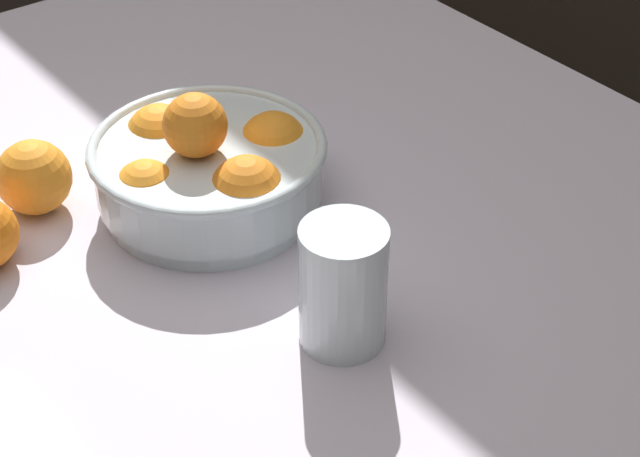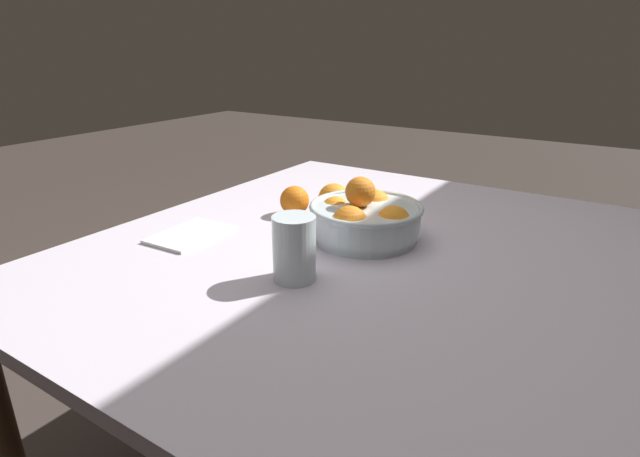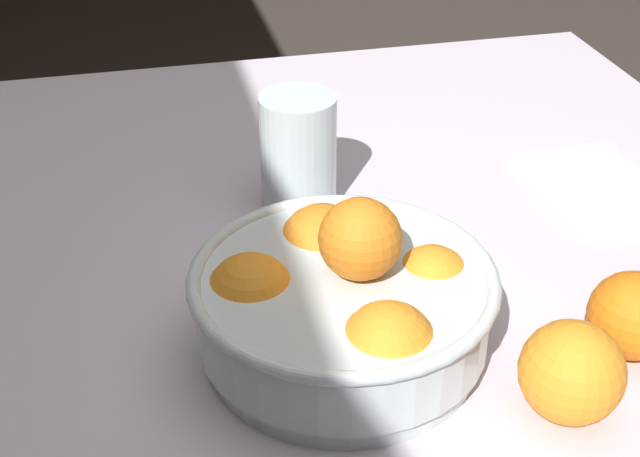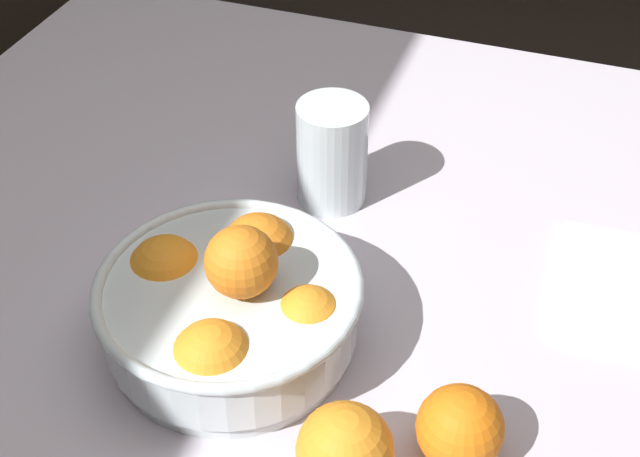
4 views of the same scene
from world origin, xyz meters
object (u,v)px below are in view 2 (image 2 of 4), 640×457
Objects in this scene: juice_glass at (294,252)px; orange_loose_front at (295,200)px; orange_loose_near_bowl at (334,199)px; fruit_bowl at (365,218)px.

orange_loose_front is (-0.31, -0.22, -0.02)m from juice_glass.
orange_loose_near_bowl is (-0.37, -0.14, -0.01)m from juice_glass.
orange_loose_front is at bearing -144.36° from juice_glass.
fruit_bowl is 2.04× the size of juice_glass.
orange_loose_front is at bearing -103.48° from fruit_bowl.
orange_loose_near_bowl is (-0.11, -0.15, -0.01)m from fruit_bowl.
juice_glass is 1.65× the size of orange_loose_front.
juice_glass is 0.38m from orange_loose_front.
fruit_bowl is 0.25m from orange_loose_front.
orange_loose_near_bowl is 0.10m from orange_loose_front.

